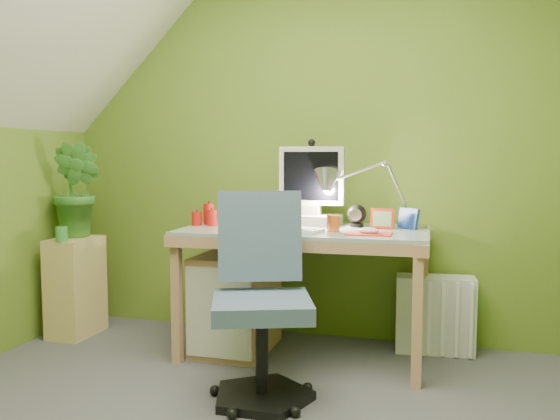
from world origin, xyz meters
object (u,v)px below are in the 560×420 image
(potted_plant, at_px, (78,190))
(task_chair, at_px, (262,304))
(desk, at_px, (304,293))
(desk_lamp, at_px, (390,180))
(side_ledge, at_px, (76,287))
(monitor, at_px, (312,184))
(radiator, at_px, (435,314))

(potted_plant, relative_size, task_chair, 0.65)
(task_chair, bearing_deg, desk, 66.28)
(desk, bearing_deg, desk_lamp, 19.81)
(desk_lamp, relative_size, side_ledge, 0.88)
(potted_plant, bearing_deg, desk_lamp, 4.25)
(desk, bearing_deg, side_ledge, 178.55)
(monitor, xyz_separation_m, potted_plant, (-1.49, -0.14, -0.05))
(desk, xyz_separation_m, potted_plant, (-1.49, 0.04, 0.56))
(desk, height_order, potted_plant, potted_plant)
(monitor, bearing_deg, desk, -91.95)
(monitor, relative_size, task_chair, 0.52)
(desk_lamp, xyz_separation_m, task_chair, (-0.49, -0.84, -0.55))
(desk, bearing_deg, monitor, 88.01)
(potted_plant, relative_size, radiator, 1.35)
(desk_lamp, bearing_deg, potted_plant, -170.66)
(desk, height_order, radiator, desk)
(desk, height_order, monitor, monitor)
(desk_lamp, relative_size, potted_plant, 0.91)
(task_chair, distance_m, radiator, 1.23)
(task_chair, bearing_deg, radiator, 30.87)
(task_chair, xyz_separation_m, radiator, (0.75, 0.94, -0.24))
(side_ledge, xyz_separation_m, potted_plant, (0.00, 0.05, 0.61))
(desk_lamp, relative_size, radiator, 1.23)
(desk, relative_size, desk_lamp, 2.50)
(radiator, bearing_deg, monitor, -177.21)
(monitor, distance_m, task_chair, 0.98)
(task_chair, bearing_deg, desk_lamp, 39.38)
(side_ledge, bearing_deg, task_chair, -23.95)
(desk_lamp, relative_size, task_chair, 0.59)
(desk, xyz_separation_m, monitor, (-0.00, 0.18, 0.61))
(potted_plant, bearing_deg, task_chair, -25.58)
(monitor, distance_m, desk_lamp, 0.45)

